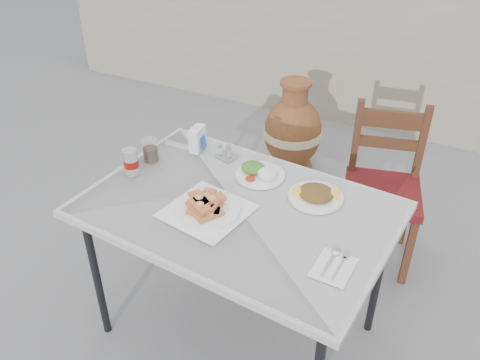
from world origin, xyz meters
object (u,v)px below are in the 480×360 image
at_px(salad_rice_plate, 260,172).
at_px(condiment_caddy, 226,153).
at_px(pide_plate, 207,206).
at_px(salad_chopped_plate, 316,194).
at_px(soda_can, 131,162).
at_px(chair, 382,187).
at_px(cola_glass, 150,151).
at_px(napkin_holder, 197,139).
at_px(cafe_table, 238,216).
at_px(terracotta_urn, 293,133).

height_order(salad_rice_plate, condiment_caddy, condiment_caddy).
distance_m(pide_plate, salad_chopped_plate, 0.45).
bearing_deg(salad_rice_plate, soda_can, -155.74).
relative_size(condiment_caddy, chair, 0.12).
relative_size(cola_glass, napkin_holder, 0.92).
xyz_separation_m(cafe_table, salad_chopped_plate, (0.26, 0.19, 0.07)).
distance_m(soda_can, terracotta_urn, 1.49).
bearing_deg(salad_chopped_plate, salad_rice_plate, 169.90).
height_order(cola_glass, chair, chair).
distance_m(cafe_table, salad_rice_plate, 0.25).
distance_m(salad_chopped_plate, soda_can, 0.80).
bearing_deg(chair, soda_can, -152.55).
bearing_deg(salad_rice_plate, terracotta_urn, 103.31).
xyz_separation_m(cola_glass, condiment_caddy, (0.30, 0.18, -0.03)).
xyz_separation_m(soda_can, cola_glass, (0.01, 0.13, -0.01)).
relative_size(pide_plate, condiment_caddy, 3.37).
bearing_deg(pide_plate, napkin_holder, 124.47).
bearing_deg(cafe_table, condiment_caddy, 124.46).
bearing_deg(napkin_holder, pide_plate, -60.17).
xyz_separation_m(soda_can, chair, (0.95, 0.82, -0.35)).
xyz_separation_m(pide_plate, terracotta_urn, (-0.19, 1.49, -0.45)).
height_order(pide_plate, terracotta_urn, pide_plate).
height_order(salad_chopped_plate, cola_glass, cola_glass).
bearing_deg(pide_plate, salad_rice_plate, 75.75).
relative_size(pide_plate, salad_chopped_plate, 1.55).
height_order(pide_plate, condiment_caddy, same).
bearing_deg(salad_rice_plate, chair, 53.19).
height_order(chair, terracotta_urn, chair).
bearing_deg(salad_chopped_plate, napkin_holder, 168.74).
distance_m(condiment_caddy, chair, 0.88).
height_order(salad_chopped_plate, terracotta_urn, salad_chopped_plate).
distance_m(pide_plate, cola_glass, 0.47).
distance_m(napkin_holder, condiment_caddy, 0.16).
relative_size(cafe_table, salad_chopped_plate, 5.70).
distance_m(salad_chopped_plate, condiment_caddy, 0.49).
distance_m(pide_plate, terracotta_urn, 1.57).
bearing_deg(napkin_holder, condiment_caddy, -5.52).
distance_m(salad_rice_plate, condiment_caddy, 0.22).
height_order(soda_can, napkin_holder, soda_can).
xyz_separation_m(cafe_table, salad_rice_plate, (-0.01, 0.24, 0.07)).
relative_size(soda_can, terracotta_urn, 0.17).
distance_m(napkin_holder, chair, 1.01).
bearing_deg(salad_rice_plate, cafe_table, -87.63).
distance_m(condiment_caddy, terracotta_urn, 1.18).
relative_size(salad_rice_plate, cola_glass, 2.02).
height_order(condiment_caddy, terracotta_urn, condiment_caddy).
distance_m(soda_can, napkin_holder, 0.34).
bearing_deg(pide_plate, chair, 60.14).
xyz_separation_m(cola_glass, chair, (0.94, 0.69, -0.34)).
bearing_deg(napkin_holder, salad_chopped_plate, -15.91).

